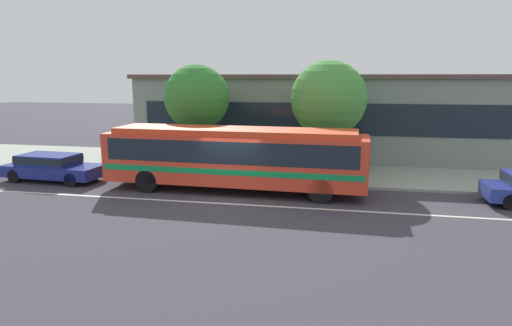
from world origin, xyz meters
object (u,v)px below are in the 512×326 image
pedestrian_waiting_near_sign (261,160)px  pedestrian_standing_by_tree (234,156)px  street_tree_near_stop (197,98)px  pedestrian_walking_along_curb (315,163)px  bus_stop_sign (310,147)px  transit_bus (235,155)px  sedan_behind_bus (52,166)px  street_tree_mid_block (328,99)px

pedestrian_waiting_near_sign → pedestrian_standing_by_tree: (-1.47, 0.55, 0.04)m
pedestrian_waiting_near_sign → street_tree_near_stop: (-3.82, 2.07, 2.77)m
pedestrian_walking_along_curb → bus_stop_sign: bearing=137.4°
transit_bus → bus_stop_sign: size_ratio=4.55×
pedestrian_walking_along_curb → pedestrian_standing_by_tree: 4.05m
transit_bus → street_tree_near_stop: (-2.98, 3.86, 2.25)m
pedestrian_waiting_near_sign → pedestrian_walking_along_curb: (2.54, -0.03, -0.04)m
pedestrian_waiting_near_sign → pedestrian_walking_along_curb: 2.54m
bus_stop_sign → street_tree_near_stop: street_tree_near_stop is taller
sedan_behind_bus → pedestrian_standing_by_tree: size_ratio=2.80×
transit_bus → pedestrian_walking_along_curb: size_ratio=7.13×
transit_bus → pedestrian_waiting_near_sign: size_ratio=6.85×
street_tree_near_stop → transit_bus: bearing=-52.3°
pedestrian_standing_by_tree → transit_bus: bearing=-75.0°
sedan_behind_bus → street_tree_mid_block: bearing=17.4°
pedestrian_standing_by_tree → pedestrian_walking_along_curb: bearing=-8.2°
transit_bus → bus_stop_sign: 3.70m
transit_bus → pedestrian_walking_along_curb: transit_bus is taller
transit_bus → pedestrian_standing_by_tree: bearing=105.0°
pedestrian_standing_by_tree → bus_stop_sign: bus_stop_sign is taller
pedestrian_waiting_near_sign → pedestrian_standing_by_tree: bearing=159.4°
street_tree_mid_block → transit_bus: bearing=-131.9°
sedan_behind_bus → pedestrian_walking_along_curb: size_ratio=3.02×
pedestrian_standing_by_tree → street_tree_near_stop: 3.91m
pedestrian_walking_along_curb → bus_stop_sign: size_ratio=0.64×
pedestrian_walking_along_curb → street_tree_near_stop: size_ratio=0.29×
street_tree_near_stop → pedestrian_waiting_near_sign: bearing=-28.4°
sedan_behind_bus → pedestrian_waiting_near_sign: bearing=9.2°
transit_bus → street_tree_mid_block: (3.80, 4.23, 2.24)m
pedestrian_walking_along_curb → pedestrian_standing_by_tree: size_ratio=0.93×
pedestrian_walking_along_curb → street_tree_mid_block: street_tree_mid_block is taller
pedestrian_walking_along_curb → street_tree_mid_block: (0.42, 2.47, 2.80)m
pedestrian_waiting_near_sign → street_tree_near_stop: bearing=151.6°
transit_bus → pedestrian_waiting_near_sign: transit_bus is taller
pedestrian_standing_by_tree → sedan_behind_bus: bearing=-165.7°
sedan_behind_bus → bus_stop_sign: 12.40m
pedestrian_standing_by_tree → street_tree_mid_block: street_tree_mid_block is taller
sedan_behind_bus → pedestrian_standing_by_tree: 8.79m
pedestrian_waiting_near_sign → pedestrian_walking_along_curb: size_ratio=1.04×
street_tree_mid_block → pedestrian_walking_along_curb: bearing=-99.7°
pedestrian_walking_along_curb → transit_bus: bearing=-152.4°
sedan_behind_bus → pedestrian_waiting_near_sign: pedestrian_waiting_near_sign is taller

